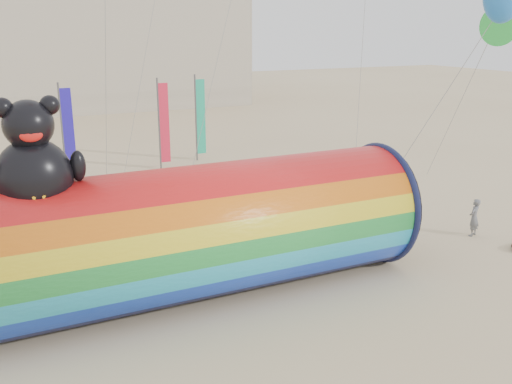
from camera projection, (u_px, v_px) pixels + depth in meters
name	position (u px, v px, depth m)	size (l,w,h in m)	color
ground	(262.00, 274.00, 18.93)	(160.00, 160.00, 0.00)	#CCB58C
windsock_assembly	(196.00, 229.00, 17.03)	(13.82, 4.21, 6.37)	red
kite_handler	(474.00, 217.00, 22.24)	(0.55, 0.36, 1.50)	slate
festival_banners	(147.00, 124.00, 32.09)	(8.60, 1.79, 5.20)	#59595E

